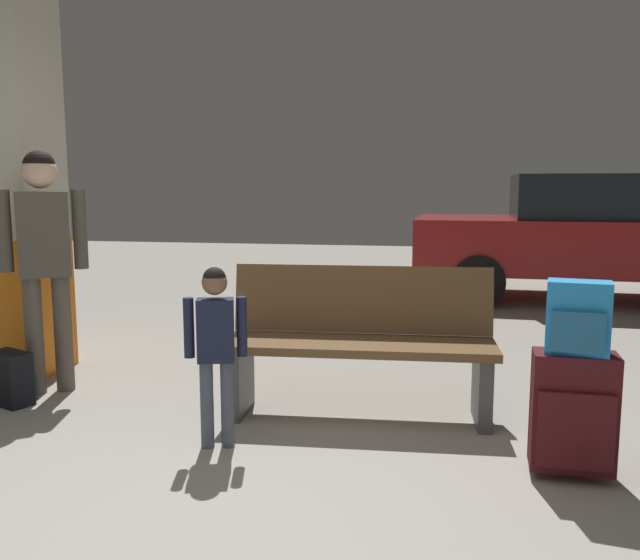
{
  "coord_description": "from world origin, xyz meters",
  "views": [
    {
      "loc": [
        0.92,
        -2.35,
        1.38
      ],
      "look_at": [
        0.23,
        1.3,
        0.85
      ],
      "focal_mm": 37.39,
      "sensor_mm": 36.0,
      "label": 1
    }
  ],
  "objects_px": {
    "structural_pillar": "(11,178)",
    "suitcase": "(573,412)",
    "adult": "(44,245)",
    "parked_car_near": "(593,234)",
    "bench": "(360,342)",
    "child": "(215,338)",
    "backpack_dark_floor": "(11,379)",
    "backpack_bright": "(578,318)"
  },
  "relations": [
    {
      "from": "structural_pillar",
      "to": "suitcase",
      "type": "relative_size",
      "value": 4.79
    },
    {
      "from": "adult",
      "to": "parked_car_near",
      "type": "xyz_separation_m",
      "value": [
        4.33,
        4.51,
        -0.18
      ]
    },
    {
      "from": "bench",
      "to": "adult",
      "type": "height_order",
      "value": "adult"
    },
    {
      "from": "suitcase",
      "to": "child",
      "type": "distance_m",
      "value": 1.8
    },
    {
      "from": "suitcase",
      "to": "bench",
      "type": "bearing_deg",
      "value": 147.22
    },
    {
      "from": "backpack_dark_floor",
      "to": "backpack_bright",
      "type": "bearing_deg",
      "value": -8.15
    },
    {
      "from": "bench",
      "to": "child",
      "type": "xyz_separation_m",
      "value": [
        -0.67,
        -0.66,
        0.15
      ]
    },
    {
      "from": "bench",
      "to": "structural_pillar",
      "type": "bearing_deg",
      "value": 170.03
    },
    {
      "from": "child",
      "to": "parked_car_near",
      "type": "distance_m",
      "value": 5.98
    },
    {
      "from": "structural_pillar",
      "to": "child",
      "type": "height_order",
      "value": "structural_pillar"
    },
    {
      "from": "structural_pillar",
      "to": "suitcase",
      "type": "bearing_deg",
      "value": -17.51
    },
    {
      "from": "bench",
      "to": "parked_car_near",
      "type": "xyz_separation_m",
      "value": [
        2.24,
        4.55,
        0.36
      ]
    },
    {
      "from": "backpack_bright",
      "to": "structural_pillar",
      "type": "bearing_deg",
      "value": 162.48
    },
    {
      "from": "backpack_bright",
      "to": "bench",
      "type": "bearing_deg",
      "value": 147.19
    },
    {
      "from": "suitcase",
      "to": "child",
      "type": "bearing_deg",
      "value": 178.48
    },
    {
      "from": "structural_pillar",
      "to": "backpack_dark_floor",
      "type": "xyz_separation_m",
      "value": [
        0.4,
        -0.7,
        -1.27
      ]
    },
    {
      "from": "structural_pillar",
      "to": "parked_car_near",
      "type": "height_order",
      "value": "structural_pillar"
    },
    {
      "from": "backpack_dark_floor",
      "to": "parked_car_near",
      "type": "relative_size",
      "value": 0.08
    },
    {
      "from": "adult",
      "to": "structural_pillar",
      "type": "bearing_deg",
      "value": 140.46
    },
    {
      "from": "bench",
      "to": "suitcase",
      "type": "relative_size",
      "value": 2.7
    },
    {
      "from": "backpack_bright",
      "to": "parked_car_near",
      "type": "distance_m",
      "value": 5.38
    },
    {
      "from": "structural_pillar",
      "to": "adult",
      "type": "relative_size",
      "value": 1.8
    },
    {
      "from": "child",
      "to": "parked_car_near",
      "type": "bearing_deg",
      "value": 60.81
    },
    {
      "from": "suitcase",
      "to": "backpack_bright",
      "type": "distance_m",
      "value": 0.45
    },
    {
      "from": "structural_pillar",
      "to": "backpack_dark_floor",
      "type": "relative_size",
      "value": 8.51
    },
    {
      "from": "backpack_bright",
      "to": "backpack_dark_floor",
      "type": "height_order",
      "value": "backpack_bright"
    },
    {
      "from": "structural_pillar",
      "to": "backpack_dark_floor",
      "type": "height_order",
      "value": "structural_pillar"
    },
    {
      "from": "adult",
      "to": "suitcase",
      "type": "bearing_deg",
      "value": -13.28
    },
    {
      "from": "backpack_bright",
      "to": "backpack_dark_floor",
      "type": "distance_m",
      "value": 3.38
    },
    {
      "from": "backpack_bright",
      "to": "adult",
      "type": "bearing_deg",
      "value": 166.71
    },
    {
      "from": "adult",
      "to": "backpack_dark_floor",
      "type": "bearing_deg",
      "value": -108.49
    },
    {
      "from": "structural_pillar",
      "to": "bench",
      "type": "distance_m",
      "value": 2.81
    },
    {
      "from": "structural_pillar",
      "to": "bench",
      "type": "xyz_separation_m",
      "value": [
        2.59,
        -0.46,
        -0.99
      ]
    },
    {
      "from": "bench",
      "to": "backpack_bright",
      "type": "distance_m",
      "value": 1.35
    },
    {
      "from": "structural_pillar",
      "to": "bench",
      "type": "height_order",
      "value": "structural_pillar"
    },
    {
      "from": "bench",
      "to": "backpack_bright",
      "type": "relative_size",
      "value": 4.79
    },
    {
      "from": "adult",
      "to": "child",
      "type": "bearing_deg",
      "value": -26.48
    },
    {
      "from": "backpack_bright",
      "to": "child",
      "type": "distance_m",
      "value": 1.79
    },
    {
      "from": "backpack_dark_floor",
      "to": "bench",
      "type": "bearing_deg",
      "value": 6.23
    },
    {
      "from": "adult",
      "to": "backpack_dark_floor",
      "type": "relative_size",
      "value": 4.72
    },
    {
      "from": "backpack_bright",
      "to": "child",
      "type": "xyz_separation_m",
      "value": [
        -1.78,
        0.05,
        -0.18
      ]
    },
    {
      "from": "suitcase",
      "to": "backpack_dark_floor",
      "type": "height_order",
      "value": "suitcase"
    }
  ]
}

